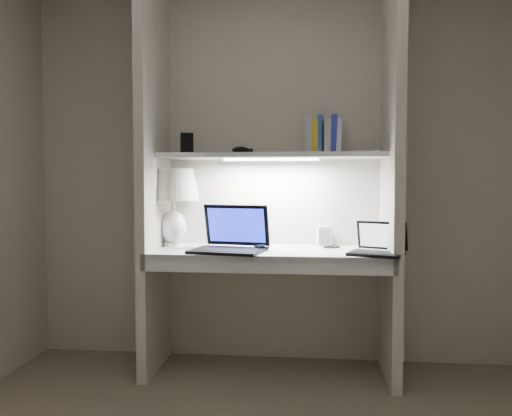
# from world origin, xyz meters

# --- Properties ---
(back_wall) EXTENTS (3.20, 0.01, 2.50)m
(back_wall) POSITION_xyz_m (0.00, 1.50, 1.25)
(back_wall) COLOR beige
(back_wall) RESTS_ON floor
(alcove_panel_left) EXTENTS (0.06, 0.55, 2.50)m
(alcove_panel_left) POSITION_xyz_m (-0.73, 1.23, 1.25)
(alcove_panel_left) COLOR beige
(alcove_panel_left) RESTS_ON floor
(alcove_panel_right) EXTENTS (0.06, 0.55, 2.50)m
(alcove_panel_right) POSITION_xyz_m (0.73, 1.23, 1.25)
(alcove_panel_right) COLOR beige
(alcove_panel_right) RESTS_ON floor
(desk) EXTENTS (1.40, 0.55, 0.04)m
(desk) POSITION_xyz_m (0.00, 1.23, 0.75)
(desk) COLOR white
(desk) RESTS_ON alcove_panel_left
(desk_apron) EXTENTS (1.46, 0.03, 0.10)m
(desk_apron) POSITION_xyz_m (0.00, 0.96, 0.72)
(desk_apron) COLOR silver
(desk_apron) RESTS_ON desk
(shelf) EXTENTS (1.40, 0.36, 0.03)m
(shelf) POSITION_xyz_m (0.00, 1.32, 1.35)
(shelf) COLOR silver
(shelf) RESTS_ON back_wall
(strip_light) EXTENTS (0.60, 0.04, 0.02)m
(strip_light) POSITION_xyz_m (0.00, 1.32, 1.33)
(strip_light) COLOR white
(strip_light) RESTS_ON shelf
(table_lamp) EXTENTS (0.34, 0.34, 0.50)m
(table_lamp) POSITION_xyz_m (-0.64, 1.35, 1.11)
(table_lamp) COLOR white
(table_lamp) RESTS_ON desk
(laptop_main) EXTENTS (0.47, 0.43, 0.28)m
(laptop_main) POSITION_xyz_m (-0.23, 1.15, 0.83)
(laptop_main) COLOR black
(laptop_main) RESTS_ON desk
(laptop_netbook) EXTENTS (0.37, 0.35, 0.19)m
(laptop_netbook) POSITION_xyz_m (0.64, 1.08, 0.81)
(laptop_netbook) COLOR black
(laptop_netbook) RESTS_ON desk
(speaker) EXTENTS (0.11, 0.09, 0.13)m
(speaker) POSITION_xyz_m (0.34, 1.45, 0.83)
(speaker) COLOR silver
(speaker) RESTS_ON desk
(mouse) EXTENTS (0.12, 0.10, 0.04)m
(mouse) POSITION_xyz_m (-0.05, 1.18, 0.79)
(mouse) COLOR black
(mouse) RESTS_ON desk
(cable_coil) EXTENTS (0.10, 0.10, 0.01)m
(cable_coil) POSITION_xyz_m (0.39, 1.36, 0.78)
(cable_coil) COLOR black
(cable_coil) RESTS_ON desk
(sticky_note) EXTENTS (0.08, 0.08, 0.00)m
(sticky_note) POSITION_xyz_m (-0.64, 1.32, 0.77)
(sticky_note) COLOR #FEF035
(sticky_note) RESTS_ON desk
(book_row) EXTENTS (0.23, 0.16, 0.24)m
(book_row) POSITION_xyz_m (0.32, 1.43, 1.48)
(book_row) COLOR silver
(book_row) RESTS_ON shelf
(shelf_box) EXTENTS (0.09, 0.08, 0.14)m
(shelf_box) POSITION_xyz_m (-0.55, 1.35, 1.43)
(shelf_box) COLOR black
(shelf_box) RESTS_ON shelf
(shelf_gadget) EXTENTS (0.13, 0.11, 0.05)m
(shelf_gadget) POSITION_xyz_m (-0.20, 1.39, 1.39)
(shelf_gadget) COLOR black
(shelf_gadget) RESTS_ON shelf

